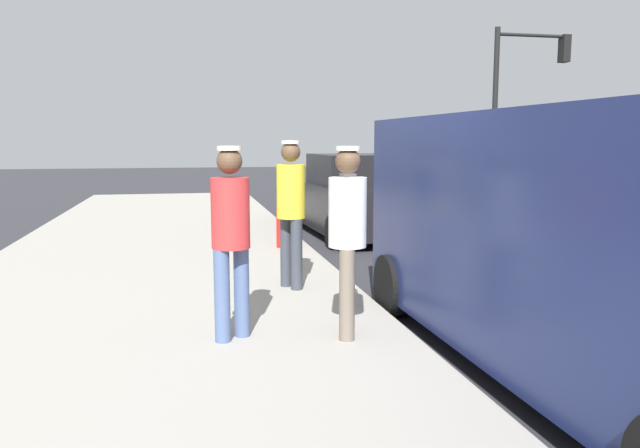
{
  "coord_description": "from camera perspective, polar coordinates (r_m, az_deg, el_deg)",
  "views": [
    {
      "loc": [
        3.02,
        5.39,
        1.92
      ],
      "look_at": [
        1.65,
        -0.93,
        1.05
      ],
      "focal_mm": 34.78,
      "sensor_mm": 36.0,
      "label": 1
    }
  ],
  "objects": [
    {
      "name": "parked_sedan_behind",
      "position": [
        12.75,
        3.09,
        2.39
      ],
      "size": [
        2.11,
        4.48,
        1.65
      ],
      "color": "black",
      "rests_on": "ground"
    },
    {
      "name": "traffic_light_corner",
      "position": [
        19.79,
        18.04,
        11.94
      ],
      "size": [
        2.48,
        0.42,
        5.2
      ],
      "color": "black",
      "rests_on": "ground"
    },
    {
      "name": "fire_hydrant",
      "position": [
        10.34,
        -3.38,
        0.15
      ],
      "size": [
        0.24,
        0.24,
        0.86
      ],
      "color": "red",
      "rests_on": "sidewalk_slab"
    },
    {
      "name": "parking_meter_near",
      "position": [
        6.58,
        2.55,
        1.2
      ],
      "size": [
        0.14,
        0.18,
        1.52
      ],
      "color": "gray",
      "rests_on": "sidewalk_slab"
    },
    {
      "name": "parked_van",
      "position": [
        5.42,
        23.72,
        -1.12
      ],
      "size": [
        2.19,
        5.23,
        2.15
      ],
      "color": "navy",
      "rests_on": "ground"
    },
    {
      "name": "pedestrian_in_red",
      "position": [
        5.51,
        -8.21,
        -0.52
      ],
      "size": [
        0.34,
        0.34,
        1.73
      ],
      "color": "#4C608C",
      "rests_on": "sidewalk_slab"
    },
    {
      "name": "pedestrian_in_white",
      "position": [
        5.53,
        2.54,
        -0.44
      ],
      "size": [
        0.34,
        0.35,
        1.73
      ],
      "color": "#726656",
      "rests_on": "sidewalk_slab"
    },
    {
      "name": "sidewalk_slab",
      "position": [
        5.72,
        -16.7,
        -11.49
      ],
      "size": [
        5.0,
        32.0,
        0.15
      ],
      "primitive_type": "cube",
      "color": "#9E998E",
      "rests_on": "ground"
    },
    {
      "name": "ground_plane",
      "position": [
        6.47,
        16.48,
        -9.92
      ],
      "size": [
        80.0,
        80.0,
        0.0
      ],
      "primitive_type": "plane",
      "color": "#2D2D33"
    },
    {
      "name": "pedestrian_in_yellow",
      "position": [
        7.4,
        -2.69,
        1.87
      ],
      "size": [
        0.34,
        0.34,
        1.77
      ],
      "color": "#383D47",
      "rests_on": "sidewalk_slab"
    }
  ]
}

